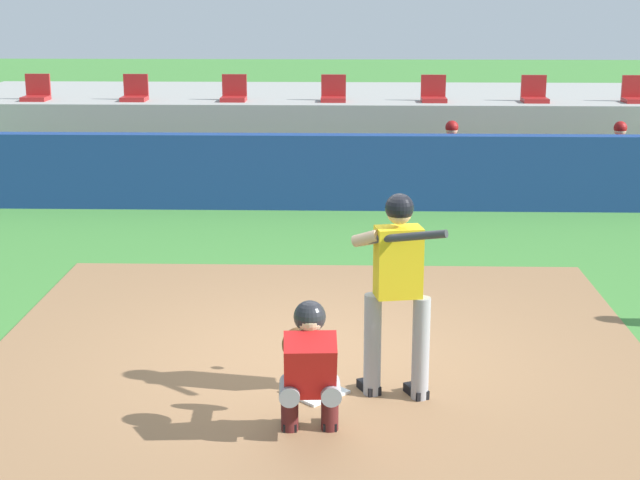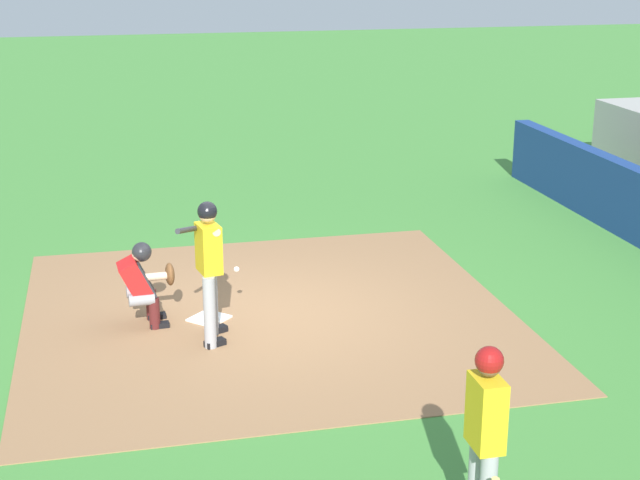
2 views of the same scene
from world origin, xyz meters
TOP-DOWN VIEW (x-y plane):
  - ground_plane at (0.00, 0.00)m, footprint 80.00×80.00m
  - dirt_infield at (0.00, 0.00)m, footprint 6.40×6.40m
  - home_plate at (0.00, -0.80)m, footprint 0.62×0.62m
  - batter_at_plate at (0.69, -0.85)m, footprint 0.78×0.66m
  - catcher_crouched at (-0.02, -1.61)m, footprint 0.50×1.58m
  - on_deck_batter at (5.39, 0.81)m, footprint 0.58×0.23m

SIDE VIEW (x-z plane):
  - ground_plane at x=0.00m, z-range 0.00..0.00m
  - dirt_infield at x=0.00m, z-range 0.00..0.01m
  - home_plate at x=0.00m, z-range 0.01..0.04m
  - catcher_crouched at x=-0.02m, z-range 0.05..1.17m
  - on_deck_batter at x=5.39m, z-range 0.13..1.91m
  - batter_at_plate at x=0.69m, z-range 0.13..1.94m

